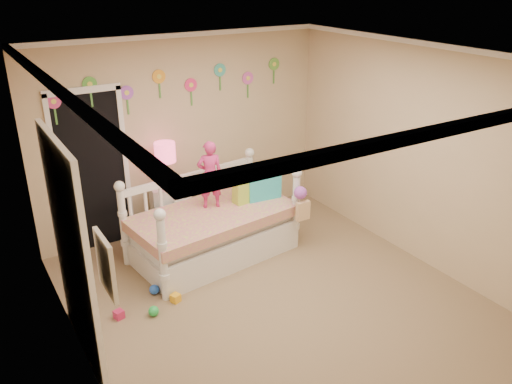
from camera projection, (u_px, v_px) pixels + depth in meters
floor at (277, 301)px, 5.68m from camera, size 4.00×4.50×0.01m
ceiling at (282, 57)px, 4.65m from camera, size 4.00×4.50×0.01m
back_wall at (184, 134)px, 6.92m from camera, size 4.00×0.01×2.60m
left_wall at (72, 243)px, 4.20m from camera, size 0.01×4.50×2.60m
right_wall at (421, 156)px, 6.12m from camera, size 0.01×4.50×2.60m
crown_molding at (282, 60)px, 4.66m from camera, size 4.00×4.50×0.06m
daybed at (212, 215)px, 6.39m from camera, size 2.12×1.31×1.09m
pillow_turquoise at (263, 182)px, 6.62m from camera, size 0.46×0.20×0.45m
pillow_lime at (248, 187)px, 6.57m from camera, size 0.41×0.17×0.38m
child at (210, 175)px, 6.32m from camera, size 0.36×0.28×0.85m
nightstand at (169, 212)px, 6.89m from camera, size 0.49×0.40×0.74m
table_lamp at (165, 158)px, 6.59m from camera, size 0.27×0.27×0.59m
closet_doorway at (93, 171)px, 6.42m from camera, size 0.90×0.04×2.07m
flower_decals at (176, 87)px, 6.62m from camera, size 3.40×0.02×0.50m
mirror_closet at (72, 253)px, 4.56m from camera, size 0.07×1.30×2.10m
wall_picture at (106, 265)px, 3.41m from camera, size 0.05×0.34×0.42m
hanging_bag at (301, 205)px, 6.40m from camera, size 0.20×0.16×0.36m
toy_scatter at (167, 324)px, 5.23m from camera, size 0.87×1.34×0.11m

